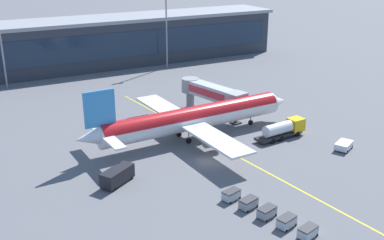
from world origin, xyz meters
The scene contains 14 objects.
ground_plane centered at (0.00, 0.00, 0.00)m, with size 700.00×700.00×0.00m, color slate.
apron_lead_in_line centered at (5.27, 2.00, 0.00)m, with size 0.30×80.00×0.01m, color yellow.
terminal_building centered at (-13.55, 75.37, 7.20)m, with size 156.26×17.51×14.35m.
main_airliner centered at (2.77, 10.42, 4.00)m, with size 45.22×35.75×12.12m.
jet_bridge centered at (12.62, 20.54, 4.96)m, with size 7.13×17.83×6.69m.
fuel_tanker centered at (17.95, 2.36, 1.75)m, with size 10.97×3.37×3.25m.
lavatory_truck centered at (-16.03, -0.07, 1.42)m, with size 6.15×4.99×2.50m.
pushback_tug centered at (23.95, -7.28, 0.85)m, with size 4.42×3.72×1.40m.
baggage_cart_0 centered at (-0.27, -24.93, 0.78)m, with size 2.95×2.19×1.48m.
baggage_cart_1 centered at (-1.08, -21.84, 0.78)m, with size 2.95×2.19×1.48m.
baggage_cart_2 centered at (-1.90, -18.75, 0.78)m, with size 2.95×2.19×1.48m.
baggage_cart_3 centered at (-2.72, -15.65, 0.78)m, with size 2.95×2.19×1.48m.
baggage_cart_4 centered at (-3.53, -12.56, 0.78)m, with size 2.95×2.19×1.48m.
apron_light_mast_1 centered at (22.98, 63.41, 14.50)m, with size 2.80×0.50×24.97m.
Camera 1 is at (-36.71, -61.57, 33.98)m, focal length 43.69 mm.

